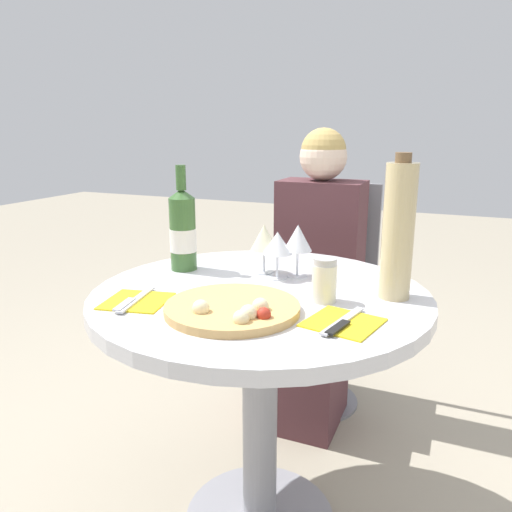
{
  "coord_description": "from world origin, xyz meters",
  "views": [
    {
      "loc": [
        0.48,
        -1.16,
        1.15
      ],
      "look_at": [
        -0.0,
        -0.02,
        0.83
      ],
      "focal_mm": 35.0,
      "sensor_mm": 36.0,
      "label": 1
    }
  ],
  "objects_px": {
    "seated_diner": "(314,292)",
    "wine_bottle": "(183,230)",
    "dining_table": "(260,346)",
    "pizza_large": "(233,308)",
    "tall_carafe": "(398,231)",
    "chair_behind_diner": "(323,300)"
  },
  "relations": [
    {
      "from": "seated_diner",
      "to": "tall_carafe",
      "type": "distance_m",
      "value": 0.78
    },
    {
      "from": "pizza_large",
      "to": "chair_behind_diner",
      "type": "bearing_deg",
      "value": 92.69
    },
    {
      "from": "dining_table",
      "to": "seated_diner",
      "type": "height_order",
      "value": "seated_diner"
    },
    {
      "from": "dining_table",
      "to": "seated_diner",
      "type": "relative_size",
      "value": 0.77
    },
    {
      "from": "seated_diner",
      "to": "wine_bottle",
      "type": "height_order",
      "value": "seated_diner"
    },
    {
      "from": "seated_diner",
      "to": "pizza_large",
      "type": "relative_size",
      "value": 3.62
    },
    {
      "from": "dining_table",
      "to": "chair_behind_diner",
      "type": "relative_size",
      "value": 0.96
    },
    {
      "from": "pizza_large",
      "to": "seated_diner",
      "type": "bearing_deg",
      "value": 93.15
    },
    {
      "from": "chair_behind_diner",
      "to": "tall_carafe",
      "type": "relative_size",
      "value": 2.56
    },
    {
      "from": "wine_bottle",
      "to": "chair_behind_diner",
      "type": "bearing_deg",
      "value": 70.06
    },
    {
      "from": "seated_diner",
      "to": "wine_bottle",
      "type": "relative_size",
      "value": 3.66
    },
    {
      "from": "chair_behind_diner",
      "to": "seated_diner",
      "type": "bearing_deg",
      "value": 90.0
    },
    {
      "from": "tall_carafe",
      "to": "dining_table",
      "type": "bearing_deg",
      "value": -165.38
    },
    {
      "from": "seated_diner",
      "to": "tall_carafe",
      "type": "xyz_separation_m",
      "value": [
        0.37,
        -0.57,
        0.38
      ]
    },
    {
      "from": "pizza_large",
      "to": "tall_carafe",
      "type": "height_order",
      "value": "tall_carafe"
    },
    {
      "from": "dining_table",
      "to": "wine_bottle",
      "type": "relative_size",
      "value": 2.84
    },
    {
      "from": "seated_diner",
      "to": "pizza_large",
      "type": "distance_m",
      "value": 0.86
    },
    {
      "from": "seated_diner",
      "to": "chair_behind_diner",
      "type": "bearing_deg",
      "value": -90.0
    },
    {
      "from": "seated_diner",
      "to": "wine_bottle",
      "type": "xyz_separation_m",
      "value": [
        -0.25,
        -0.55,
        0.33
      ]
    },
    {
      "from": "pizza_large",
      "to": "tall_carafe",
      "type": "bearing_deg",
      "value": 38.68
    },
    {
      "from": "pizza_large",
      "to": "tall_carafe",
      "type": "xyz_separation_m",
      "value": [
        0.33,
        0.26,
        0.16
      ]
    },
    {
      "from": "chair_behind_diner",
      "to": "pizza_large",
      "type": "relative_size",
      "value": 2.91
    }
  ]
}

